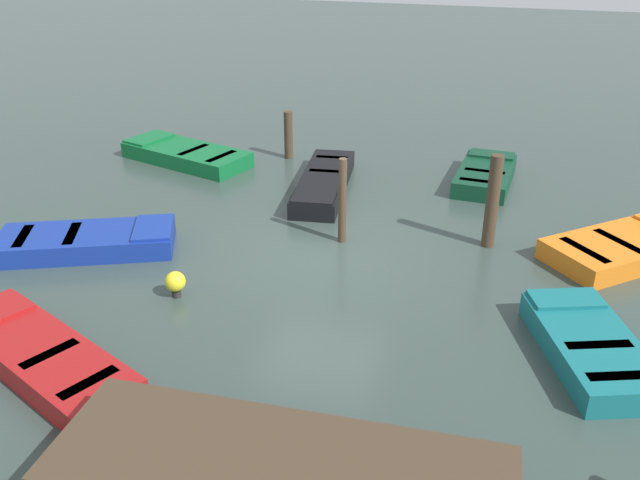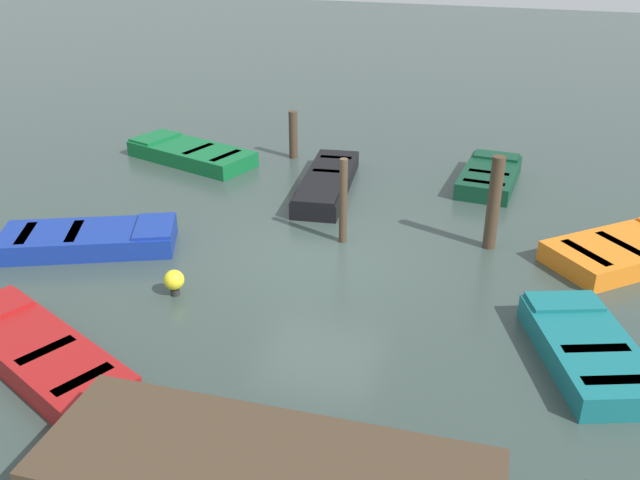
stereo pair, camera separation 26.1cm
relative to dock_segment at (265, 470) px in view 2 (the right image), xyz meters
name	(u,v)px [view 2 (the right image)]	position (x,y,z in m)	size (l,w,h in m)	color
ground_plane	(320,256)	(1.51, -6.35, -0.83)	(80.00, 80.00, 0.00)	#33423D
dock_segment	(265,470)	(0.00, 0.00, 0.00)	(4.99, 1.97, 0.95)	#423323
rowboat_dark_green	(490,176)	(-1.23, -11.33, -0.62)	(1.39, 2.69, 0.46)	#0C3823
rowboat_teal	(587,349)	(-3.37, -4.32, -0.62)	(2.14, 2.96, 0.46)	#14666B
rowboat_green	(191,153)	(6.59, -10.59, -0.62)	(3.77, 2.33, 0.46)	#0F602D
rowboat_blue	(90,239)	(5.97, -5.22, -0.62)	(3.61, 2.59, 0.46)	navy
rowboat_black	(327,183)	(2.43, -9.66, -0.62)	(1.55, 3.88, 0.46)	black
rowboat_orange	(630,250)	(-4.21, -8.09, -0.62)	(3.35, 3.26, 0.46)	orange
rowboat_red	(38,352)	(4.37, -1.68, -0.62)	(3.80, 2.50, 0.46)	maroon
mooring_piling_far_right	(293,135)	(4.05, -11.71, -0.19)	(0.23, 0.23, 1.29)	#423323
mooring_piling_near_right	(343,201)	(1.28, -7.12, 0.06)	(0.16, 0.16, 1.78)	#423323
mooring_piling_mid_right	(494,203)	(-1.59, -7.79, 0.12)	(0.25, 0.25, 1.91)	#423323
marker_buoy	(174,281)	(3.46, -4.13, -0.55)	(0.36, 0.36, 0.48)	#262626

